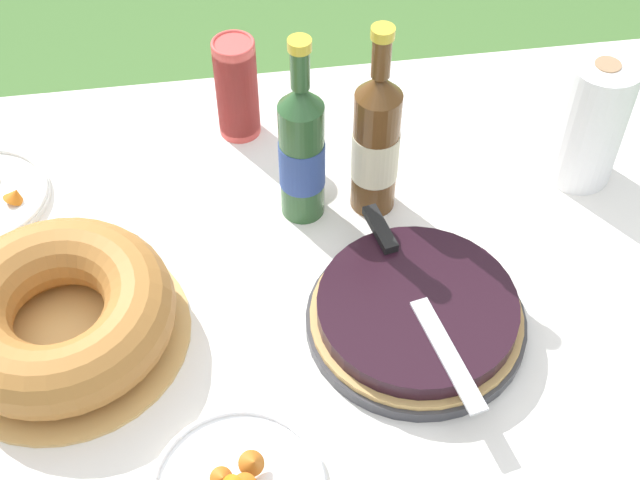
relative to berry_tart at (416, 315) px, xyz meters
name	(u,v)px	position (x,y,z in m)	size (l,w,h in m)	color
garden_table	(305,320)	(-0.15, 0.09, -0.11)	(1.48, 1.03, 0.77)	brown
tablecloth	(304,295)	(-0.15, 0.09, -0.04)	(1.49, 1.04, 0.10)	white
berry_tart	(416,315)	(0.00, 0.00, 0.00)	(0.32, 0.32, 0.06)	#38383D
serving_knife	(410,284)	(-0.01, 0.03, 0.04)	(0.10, 0.37, 0.01)	silver
bundt_cake	(59,315)	(-0.50, 0.05, 0.02)	(0.36, 0.36, 0.11)	tan
cup_stack	(237,88)	(-0.21, 0.46, 0.07)	(0.07, 0.07, 0.19)	#E04C47
cider_bottle_green	(302,152)	(-0.13, 0.25, 0.10)	(0.07, 0.07, 0.33)	#2D562D
cider_bottle_amber	(376,143)	(-0.02, 0.25, 0.10)	(0.07, 0.07, 0.34)	brown
paper_towel_roll	(591,122)	(0.34, 0.27, 0.09)	(0.11, 0.11, 0.23)	white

